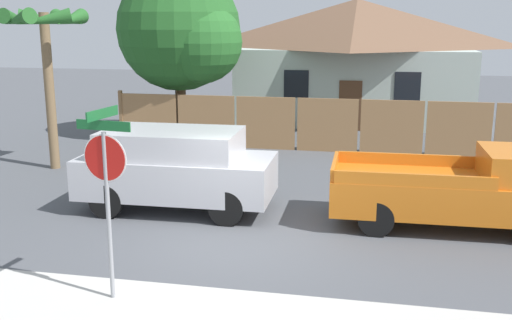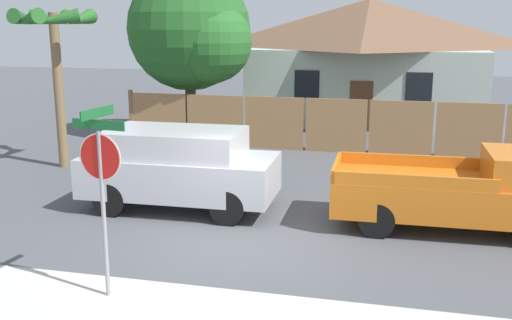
% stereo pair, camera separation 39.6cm
% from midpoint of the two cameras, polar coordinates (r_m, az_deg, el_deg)
% --- Properties ---
extents(ground_plane, '(80.00, 80.00, 0.00)m').
position_cam_midpoint_polar(ground_plane, '(11.96, -0.97, -8.01)').
color(ground_plane, '#4C4F54').
extents(wooden_fence, '(14.86, 0.12, 1.90)m').
position_cam_midpoint_polar(wooden_fence, '(20.16, 8.17, 3.26)').
color(wooden_fence, '#997047').
rests_on(wooden_fence, ground).
extents(house, '(10.44, 7.87, 5.25)m').
position_cam_midpoint_polar(house, '(27.66, 11.02, 9.62)').
color(house, '#B2C1B7').
rests_on(house, ground).
extents(oak_tree, '(4.73, 4.50, 6.27)m').
position_cam_midpoint_polar(oak_tree, '(22.35, -5.45, 12.05)').
color(oak_tree, brown).
rests_on(oak_tree, ground).
extents(palm_tree, '(2.32, 2.52, 4.66)m').
position_cam_midpoint_polar(palm_tree, '(18.50, -18.06, 11.44)').
color(palm_tree, brown).
rests_on(palm_tree, ground).
extents(red_suv, '(4.47, 2.08, 1.88)m').
position_cam_midpoint_polar(red_suv, '(13.97, -6.55, -0.59)').
color(red_suv, '#B7B7BC').
rests_on(red_suv, ground).
extents(orange_pickup, '(5.07, 2.04, 1.72)m').
position_cam_midpoint_polar(orange_pickup, '(13.31, 20.21, -2.82)').
color(orange_pickup, orange).
rests_on(orange_pickup, ground).
extents(stop_sign, '(0.92, 0.82, 3.04)m').
position_cam_midpoint_polar(stop_sign, '(9.44, -13.38, -1.08)').
color(stop_sign, gray).
rests_on(stop_sign, ground).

